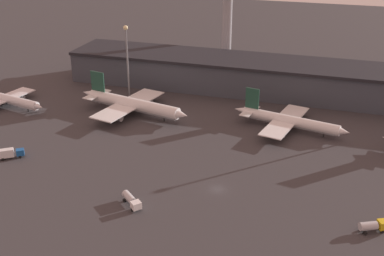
{
  "coord_description": "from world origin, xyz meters",
  "views": [
    {
      "loc": [
        26.69,
        -109.42,
        69.77
      ],
      "look_at": [
        -14.65,
        23.88,
        6.0
      ],
      "focal_mm": 45.0,
      "sensor_mm": 36.0,
      "label": 1
    }
  ],
  "objects_px": {
    "service_vehicle_0": "(131,200)",
    "service_vehicle_2": "(10,153)",
    "service_vehicle_4": "(373,226)",
    "airplane_0": "(5,99)",
    "control_tower": "(227,16)",
    "airplane_1": "(132,104)",
    "airplane_2": "(288,121)"
  },
  "relations": [
    {
      "from": "airplane_0",
      "to": "control_tower",
      "type": "xyz_separation_m",
      "value": [
        69.02,
        77.04,
        21.0
      ]
    },
    {
      "from": "service_vehicle_0",
      "to": "service_vehicle_2",
      "type": "bearing_deg",
      "value": -154.31
    },
    {
      "from": "service_vehicle_4",
      "to": "control_tower",
      "type": "xyz_separation_m",
      "value": [
        -64.37,
        119.47,
        22.3
      ]
    },
    {
      "from": "airplane_1",
      "to": "service_vehicle_0",
      "type": "xyz_separation_m",
      "value": [
        24.3,
        -56.06,
        -2.31
      ]
    },
    {
      "from": "service_vehicle_4",
      "to": "control_tower",
      "type": "relative_size",
      "value": 0.17
    },
    {
      "from": "service_vehicle_0",
      "to": "service_vehicle_2",
      "type": "height_order",
      "value": "service_vehicle_2"
    },
    {
      "from": "airplane_1",
      "to": "control_tower",
      "type": "xyz_separation_m",
      "value": [
        18.86,
        70.13,
        20.05
      ]
    },
    {
      "from": "airplane_2",
      "to": "service_vehicle_4",
      "type": "bearing_deg",
      "value": -51.24
    },
    {
      "from": "airplane_2",
      "to": "service_vehicle_0",
      "type": "relative_size",
      "value": 5.73
    },
    {
      "from": "service_vehicle_2",
      "to": "control_tower",
      "type": "height_order",
      "value": "control_tower"
    },
    {
      "from": "service_vehicle_2",
      "to": "control_tower",
      "type": "relative_size",
      "value": 0.18
    },
    {
      "from": "airplane_1",
      "to": "service_vehicle_2",
      "type": "height_order",
      "value": "airplane_1"
    },
    {
      "from": "airplane_0",
      "to": "service_vehicle_2",
      "type": "xyz_separation_m",
      "value": [
        28.46,
        -36.48,
        -1.14
      ]
    },
    {
      "from": "airplane_0",
      "to": "control_tower",
      "type": "height_order",
      "value": "control_tower"
    },
    {
      "from": "service_vehicle_2",
      "to": "control_tower",
      "type": "xyz_separation_m",
      "value": [
        40.56,
        113.52,
        22.15
      ]
    },
    {
      "from": "airplane_1",
      "to": "service_vehicle_2",
      "type": "bearing_deg",
      "value": -104.28
    },
    {
      "from": "service_vehicle_4",
      "to": "airplane_0",
      "type": "bearing_deg",
      "value": 136.07
    },
    {
      "from": "airplane_0",
      "to": "airplane_2",
      "type": "distance_m",
      "value": 107.64
    },
    {
      "from": "service_vehicle_0",
      "to": "service_vehicle_2",
      "type": "relative_size",
      "value": 0.95
    },
    {
      "from": "airplane_1",
      "to": "service_vehicle_0",
      "type": "relative_size",
      "value": 6.58
    },
    {
      "from": "airplane_0",
      "to": "airplane_2",
      "type": "height_order",
      "value": "airplane_2"
    },
    {
      "from": "airplane_2",
      "to": "service_vehicle_4",
      "type": "height_order",
      "value": "airplane_2"
    },
    {
      "from": "service_vehicle_2",
      "to": "service_vehicle_4",
      "type": "bearing_deg",
      "value": -38.63
    },
    {
      "from": "control_tower",
      "to": "service_vehicle_0",
      "type": "bearing_deg",
      "value": -87.53
    },
    {
      "from": "airplane_1",
      "to": "control_tower",
      "type": "bearing_deg",
      "value": 87.25
    },
    {
      "from": "airplane_0",
      "to": "service_vehicle_0",
      "type": "relative_size",
      "value": 5.4
    },
    {
      "from": "service_vehicle_2",
      "to": "service_vehicle_0",
      "type": "bearing_deg",
      "value": -50.79
    },
    {
      "from": "service_vehicle_4",
      "to": "control_tower",
      "type": "height_order",
      "value": "control_tower"
    },
    {
      "from": "control_tower",
      "to": "airplane_1",
      "type": "bearing_deg",
      "value": -105.05
    },
    {
      "from": "airplane_0",
      "to": "control_tower",
      "type": "relative_size",
      "value": 0.94
    },
    {
      "from": "airplane_0",
      "to": "airplane_2",
      "type": "relative_size",
      "value": 0.94
    },
    {
      "from": "service_vehicle_0",
      "to": "control_tower",
      "type": "height_order",
      "value": "control_tower"
    }
  ]
}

